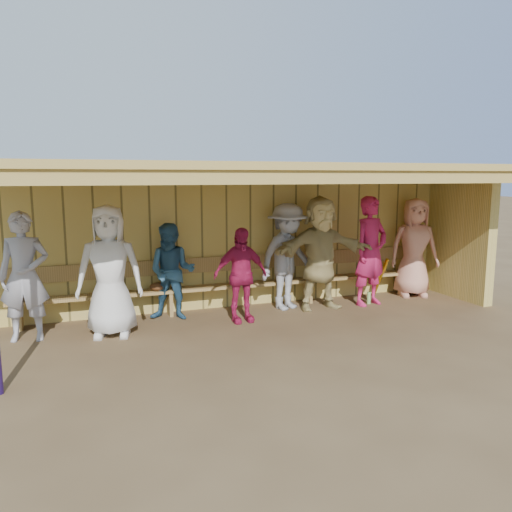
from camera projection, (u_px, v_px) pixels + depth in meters
The scene contains 12 objects.
ground at pixel (264, 324), 7.91m from camera, with size 90.00×90.00×0.00m, color brown.
player_a at pixel (24, 277), 7.03m from camera, with size 0.68×0.44×1.85m, color #9D9BA4.
player_b at pixel (110, 271), 7.23m from camera, with size 0.94×0.61×1.93m, color silver.
player_c at pixel (172, 272), 8.10m from camera, with size 0.77×0.60×1.58m, color #2E5B7E.
player_d at pixel (241, 275), 7.97m from camera, with size 0.90×0.37×1.53m, color #B01C4B.
player_e at pixel (287, 257), 8.73m from camera, with size 1.21×0.69×1.87m, color #94969C.
player_f at pixel (320, 253), 8.73m from camera, with size 1.85×0.59×2.00m, color tan.
player_g at pixel (371, 251), 9.01m from camera, with size 0.72×0.47×1.98m, color #BB1D53.
player_h at pixel (414, 248), 9.68m from camera, with size 0.94×0.61×1.92m, color tan.
dugout_structure at pixel (271, 214), 8.41m from camera, with size 8.80×3.20×2.50m.
bench at pixel (241, 279), 8.86m from camera, with size 7.60×0.34×0.93m.
dugout_equipment at pixel (160, 288), 8.25m from camera, with size 7.38×0.62×0.80m.
Camera 1 is at (-2.74, -7.14, 2.33)m, focal length 35.00 mm.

